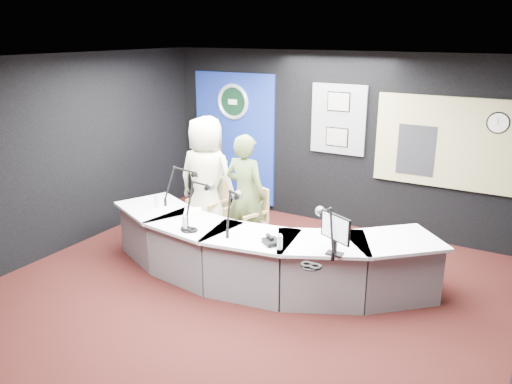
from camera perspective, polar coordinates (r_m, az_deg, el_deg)
The scene contains 31 objects.
ground at distance 6.34m, azimuth -2.10°, elevation -11.73°, with size 6.00×6.00×0.00m, color black.
ceiling at distance 5.54m, azimuth -2.43°, elevation 14.45°, with size 6.00×6.00×0.02m, color silver.
wall_back at distance 8.39m, azimuth 8.78°, elevation 5.68°, with size 6.00×0.02×2.80m, color black.
wall_left at distance 7.76m, azimuth -21.39°, elevation 3.69°, with size 0.02×6.00×2.80m, color black.
broadcast_desk at distance 6.61m, azimuth 0.04°, elevation -6.77°, with size 4.50×1.90×0.75m, color silver, non-canonical shape.
backdrop_panel at distance 9.24m, azimuth -2.40°, elevation 6.01°, with size 1.60×0.05×2.30m, color navy.
agency_seal at distance 9.10m, azimuth -2.59°, elevation 9.97°, with size 0.63×0.63×0.07m, color silver.
seal_center at distance 9.10m, azimuth -2.58°, elevation 9.98°, with size 0.48×0.48×0.01m, color black.
pinboard at distance 8.28m, azimuth 9.14°, elevation 7.97°, with size 0.90×0.04×1.10m, color slate.
framed_photo_upper at distance 8.22m, azimuth 9.15°, elevation 9.87°, with size 0.34×0.02×0.27m, color gray.
framed_photo_lower at distance 8.31m, azimuth 8.97°, elevation 6.04°, with size 0.34×0.02×0.27m, color gray.
booth_window_frame at distance 7.89m, azimuth 20.68°, elevation 5.10°, with size 2.12×0.06×1.32m, color tan.
booth_glow at distance 7.88m, azimuth 20.67°, elevation 5.09°, with size 2.00×0.02×1.20m, color #D5C186.
equipment_rack at distance 7.97m, azimuth 17.35°, elevation 4.45°, with size 0.55×0.02×0.75m, color black.
wall_clock at distance 7.73m, azimuth 25.31°, elevation 6.96°, with size 0.28×0.28×0.01m, color white.
armchair_left at distance 7.86m, azimuth -5.43°, elevation -1.90°, with size 0.55×0.55×0.98m, color tan, non-canonical shape.
armchair_right at distance 7.39m, azimuth -1.16°, elevation -3.12°, with size 0.55×0.55×0.98m, color tan, non-canonical shape.
draped_jacket at distance 8.04m, azimuth -4.77°, elevation -0.46°, with size 0.50×0.10×0.70m, color gray.
person_man at distance 7.72m, azimuth -5.53°, elevation 1.37°, with size 0.94×0.61×1.92m, color beige.
person_woman at distance 7.27m, azimuth -1.18°, elevation -0.30°, with size 0.64×0.42×1.74m, color #4E6032.
computer_monitor at distance 5.60m, azimuth 8.86°, elevation -3.89°, with size 0.45×0.03×0.31m, color black.
desk_phone at distance 5.92m, azimuth 1.74°, elevation -5.58°, with size 0.21×0.17×0.05m, color black.
headphones_near at distance 5.39m, azimuth 6.15°, elevation -8.15°, with size 0.22×0.22×0.04m, color black.
headphones_far at distance 6.35m, azimuth -7.44°, elevation -4.12°, with size 0.22×0.22×0.04m, color black.
paper_stack at distance 7.02m, azimuth -7.05°, elevation -2.12°, with size 0.23×0.32×0.00m, color white.
notepad at distance 6.56m, azimuth -7.99°, elevation -3.57°, with size 0.22×0.31×0.00m, color white.
boom_mic_a at distance 7.38m, azimuth -8.22°, elevation 1.26°, with size 0.26×0.72×0.60m, color black, non-canonical shape.
boom_mic_b at distance 6.69m, azimuth -6.37°, elevation -0.39°, with size 0.18×0.74×0.60m, color black, non-canonical shape.
boom_mic_c at distance 6.28m, azimuth -2.58°, elevation -1.50°, with size 0.33×0.70×0.60m, color black, non-canonical shape.
boom_mic_d at distance 5.74m, azimuth 7.84°, elevation -3.52°, with size 0.49×0.62×0.60m, color black, non-canonical shape.
water_bottles at distance 6.34m, azimuth -3.25°, elevation -3.36°, with size 2.66×0.57×0.18m, color silver, non-canonical shape.
Camera 1 is at (2.96, -4.67, 3.10)m, focal length 36.00 mm.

